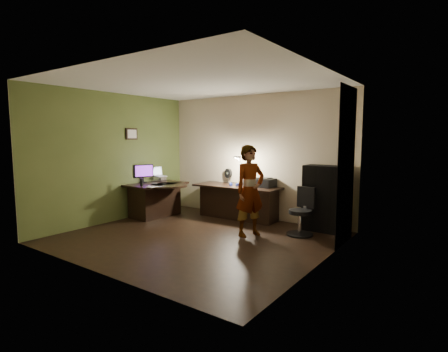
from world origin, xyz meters
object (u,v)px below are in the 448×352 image
Objects in this scene: cabinet at (327,199)px; office_chair at (300,212)px; desk_left at (156,200)px; desk_right at (237,202)px; monitor at (143,176)px; person at (250,191)px.

cabinet is 0.66m from office_chair.
desk_right is (1.60, 0.85, -0.01)m from desk_left.
desk_left is at bearing -164.25° from cabinet.
office_chair is (3.26, 0.44, 0.06)m from desk_left.
desk_right is 1.56× the size of cabinet.
desk_left is 3.29m from office_chair.
cabinet is 4.04m from monitor.
person is (2.85, -0.02, -0.08)m from monitor.
desk_left is at bearing 110.38° from person.
monitor reaches higher than desk_right.
monitor is at bearing -163.84° from desk_left.
monitor is 2.85m from person.
cabinet is 2.76× the size of monitor.
monitor is (-0.33, -0.08, 0.53)m from desk_left.
desk_left is 3.69m from cabinet.
cabinet reaches higher than office_chair.
cabinet is 0.76× the size of person.
desk_right is 1.40m from person.
person reaches higher than desk_left.
monitor is at bearing 112.33° from person.
person is (0.92, -0.95, 0.46)m from desk_right.
monitor is at bearing -155.72° from desk_right.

